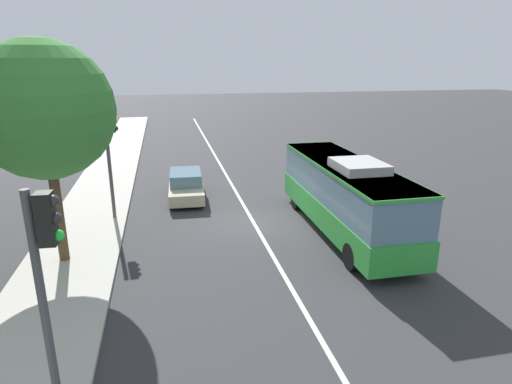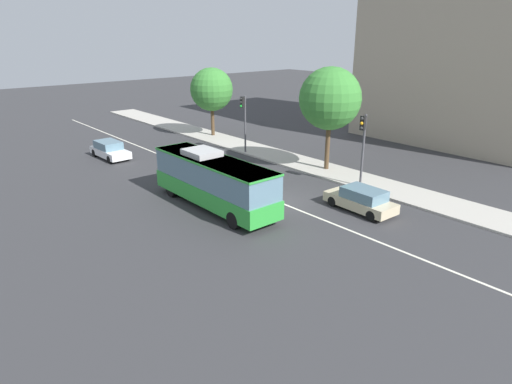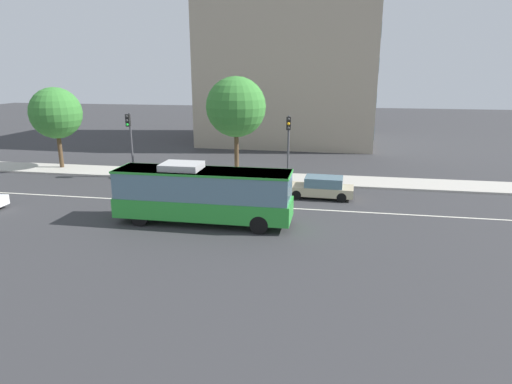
{
  "view_description": "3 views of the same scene",
  "coord_description": "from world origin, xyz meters",
  "px_view_note": "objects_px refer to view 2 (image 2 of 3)",
  "views": [
    {
      "loc": [
        -18.51,
        3.82,
        7.29
      ],
      "look_at": [
        0.89,
        -0.31,
        1.2
      ],
      "focal_mm": 30.32,
      "sensor_mm": 36.0,
      "label": 1
    },
    {
      "loc": [
        19.41,
        -18.45,
        10.31
      ],
      "look_at": [
        0.13,
        -1.96,
        1.17
      ],
      "focal_mm": 30.93,
      "sensor_mm": 36.0,
      "label": 2
    },
    {
      "loc": [
        5.23,
        -26.55,
        8.47
      ],
      "look_at": [
        0.65,
        -1.27,
        1.33
      ],
      "focal_mm": 30.88,
      "sensor_mm": 36.0,
      "label": 3
    }
  ],
  "objects_px": {
    "traffic_light_near_corner": "(363,139)",
    "traffic_light_mid_block": "(244,114)",
    "transit_bus": "(213,179)",
    "street_tree_kerbside_left": "(330,99)",
    "street_tree_kerbside_centre": "(212,90)",
    "sedan_beige": "(361,200)",
    "sedan_white": "(110,150)"
  },
  "relations": [
    {
      "from": "sedan_beige",
      "to": "street_tree_kerbside_left",
      "type": "xyz_separation_m",
      "value": [
        -7.03,
        4.92,
        4.92
      ]
    },
    {
      "from": "sedan_beige",
      "to": "traffic_light_mid_block",
      "type": "bearing_deg",
      "value": -9.57
    },
    {
      "from": "transit_bus",
      "to": "traffic_light_near_corner",
      "type": "height_order",
      "value": "traffic_light_near_corner"
    },
    {
      "from": "transit_bus",
      "to": "street_tree_kerbside_left",
      "type": "relative_size",
      "value": 1.24
    },
    {
      "from": "sedan_white",
      "to": "street_tree_kerbside_centre",
      "type": "xyz_separation_m",
      "value": [
        -1.18,
        11.87,
        4.16
      ]
    },
    {
      "from": "street_tree_kerbside_centre",
      "to": "sedan_white",
      "type": "bearing_deg",
      "value": -84.31
    },
    {
      "from": "sedan_beige",
      "to": "traffic_light_near_corner",
      "type": "bearing_deg",
      "value": -49.4
    },
    {
      "from": "sedan_beige",
      "to": "street_tree_kerbside_centre",
      "type": "distance_m",
      "value": 23.97
    },
    {
      "from": "transit_bus",
      "to": "street_tree_kerbside_centre",
      "type": "xyz_separation_m",
      "value": [
        -16.6,
        11.67,
        3.07
      ]
    },
    {
      "from": "traffic_light_mid_block",
      "to": "transit_bus",
      "type": "bearing_deg",
      "value": 45.38
    },
    {
      "from": "traffic_light_mid_block",
      "to": "street_tree_kerbside_centre",
      "type": "xyz_separation_m",
      "value": [
        -7.69,
        2.01,
        1.32
      ]
    },
    {
      "from": "street_tree_kerbside_left",
      "to": "street_tree_kerbside_centre",
      "type": "distance_m",
      "value": 16.01
    },
    {
      "from": "sedan_white",
      "to": "traffic_light_near_corner",
      "type": "xyz_separation_m",
      "value": [
        19.16,
        10.04,
        2.84
      ]
    },
    {
      "from": "transit_bus",
      "to": "street_tree_kerbside_centre",
      "type": "height_order",
      "value": "street_tree_kerbside_centre"
    },
    {
      "from": "traffic_light_mid_block",
      "to": "street_tree_kerbside_left",
      "type": "height_order",
      "value": "street_tree_kerbside_left"
    },
    {
      "from": "transit_bus",
      "to": "street_tree_kerbside_centre",
      "type": "bearing_deg",
      "value": 145.02
    },
    {
      "from": "street_tree_kerbside_left",
      "to": "street_tree_kerbside_centre",
      "type": "bearing_deg",
      "value": 178.97
    },
    {
      "from": "traffic_light_near_corner",
      "to": "street_tree_kerbside_centre",
      "type": "relative_size",
      "value": 0.73
    },
    {
      "from": "sedan_white",
      "to": "transit_bus",
      "type": "bearing_deg",
      "value": -1.34
    },
    {
      "from": "traffic_light_near_corner",
      "to": "transit_bus",
      "type": "bearing_deg",
      "value": -24.32
    },
    {
      "from": "street_tree_kerbside_left",
      "to": "street_tree_kerbside_centre",
      "type": "relative_size",
      "value": 1.13
    },
    {
      "from": "transit_bus",
      "to": "traffic_light_near_corner",
      "type": "relative_size",
      "value": 1.92
    },
    {
      "from": "transit_bus",
      "to": "sedan_white",
      "type": "relative_size",
      "value": 2.19
    },
    {
      "from": "sedan_beige",
      "to": "traffic_light_near_corner",
      "type": "relative_size",
      "value": 0.88
    },
    {
      "from": "sedan_beige",
      "to": "street_tree_kerbside_left",
      "type": "height_order",
      "value": "street_tree_kerbside_left"
    },
    {
      "from": "transit_bus",
      "to": "sedan_white",
      "type": "distance_m",
      "value": 15.46
    },
    {
      "from": "sedan_white",
      "to": "traffic_light_mid_block",
      "type": "bearing_deg",
      "value": 54.47
    },
    {
      "from": "sedan_white",
      "to": "traffic_light_near_corner",
      "type": "height_order",
      "value": "traffic_light_near_corner"
    },
    {
      "from": "traffic_light_near_corner",
      "to": "traffic_light_mid_block",
      "type": "relative_size",
      "value": 1.0
    },
    {
      "from": "transit_bus",
      "to": "traffic_light_near_corner",
      "type": "bearing_deg",
      "value": 69.3
    },
    {
      "from": "sedan_white",
      "to": "sedan_beige",
      "type": "bearing_deg",
      "value": 14.87
    },
    {
      "from": "traffic_light_near_corner",
      "to": "traffic_light_mid_block",
      "type": "distance_m",
      "value": 12.65
    }
  ]
}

